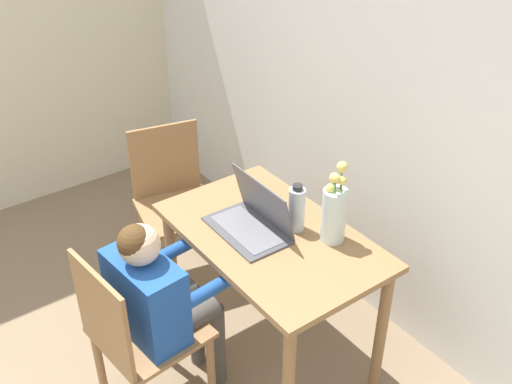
# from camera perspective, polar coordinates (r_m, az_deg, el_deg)

# --- Properties ---
(wall_back) EXTENTS (6.40, 0.05, 2.50)m
(wall_back) POSITION_cam_1_polar(r_m,az_deg,el_deg) (2.63, 15.43, 9.17)
(wall_back) COLOR white
(wall_back) RESTS_ON ground_plane
(dining_table) EXTENTS (1.00, 0.61, 0.72)m
(dining_table) POSITION_cam_1_polar(r_m,az_deg,el_deg) (2.62, 1.41, -5.96)
(dining_table) COLOR olive
(dining_table) RESTS_ON ground_plane
(chair_occupied) EXTENTS (0.44, 0.44, 0.86)m
(chair_occupied) POSITION_cam_1_polar(r_m,az_deg,el_deg) (2.52, -11.29, -13.44)
(chair_occupied) COLOR olive
(chair_occupied) RESTS_ON ground_plane
(chair_spare) EXTENTS (0.48, 0.48, 0.86)m
(chair_spare) POSITION_cam_1_polar(r_m,az_deg,el_deg) (3.27, -7.77, -1.04)
(chair_spare) COLOR olive
(chair_spare) RESTS_ON ground_plane
(person_seated) EXTENTS (0.40, 0.45, 0.97)m
(person_seated) POSITION_cam_1_polar(r_m,az_deg,el_deg) (2.46, -9.32, -9.62)
(person_seated) COLOR #1E4C9E
(person_seated) RESTS_ON ground_plane
(laptop) EXTENTS (0.38, 0.24, 0.23)m
(laptop) POSITION_cam_1_polar(r_m,az_deg,el_deg) (2.55, -0.25, -2.52)
(laptop) COLOR #4C4C51
(laptop) RESTS_ON dining_table
(flower_vase) EXTENTS (0.10, 0.10, 0.36)m
(flower_vase) POSITION_cam_1_polar(r_m,az_deg,el_deg) (2.46, 7.46, -1.84)
(flower_vase) COLOR silver
(flower_vase) RESTS_ON dining_table
(water_bottle) EXTENTS (0.07, 0.07, 0.22)m
(water_bottle) POSITION_cam_1_polar(r_m,az_deg,el_deg) (2.53, 3.89, -1.59)
(water_bottle) COLOR silver
(water_bottle) RESTS_ON dining_table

